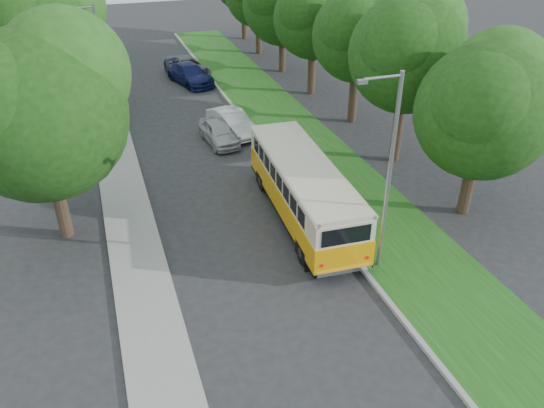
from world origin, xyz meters
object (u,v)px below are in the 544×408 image
object	(u,v)px
car_silver	(219,132)
car_grey	(187,67)
vintage_bus	(303,191)
car_white	(232,122)
lamppost_near	(388,170)
car_blue	(190,74)
lamppost_far	(101,63)

from	to	relation	value
car_silver	car_grey	world-z (taller)	car_grey
vintage_bus	car_white	size ratio (longest dim) A/B	2.23
lamppost_near	vintage_bus	world-z (taller)	lamppost_near
car_silver	car_blue	distance (m)	11.83
vintage_bus	car_white	bearing A→B (deg)	95.23
vintage_bus	car_white	world-z (taller)	vintage_bus
lamppost_near	car_white	size ratio (longest dim) A/B	1.82
car_blue	car_grey	distance (m)	1.90
car_white	lamppost_far	bearing A→B (deg)	140.58
lamppost_far	car_blue	world-z (taller)	lamppost_far
car_white	car_grey	world-z (taller)	car_grey
lamppost_near	car_white	xyz separation A→B (m)	(-1.84, 15.07, -3.65)
vintage_bus	car_silver	distance (m)	9.75
car_grey	lamppost_near	bearing A→B (deg)	-96.54
lamppost_near	vintage_bus	size ratio (longest dim) A/B	0.82
car_silver	car_white	distance (m)	1.59
lamppost_far	car_grey	size ratio (longest dim) A/B	1.42
vintage_bus	car_blue	bearing A→B (deg)	95.46
vintage_bus	car_white	distance (m)	10.74
lamppost_far	vintage_bus	size ratio (longest dim) A/B	0.77
car_blue	car_grey	bearing A→B (deg)	67.96
car_white	car_grey	distance (m)	12.59
lamppost_far	car_blue	xyz separation A→B (m)	(6.57, 7.27, -3.37)
car_silver	lamppost_near	bearing A→B (deg)	-83.51
lamppost_far	car_blue	distance (m)	10.36
car_white	car_blue	bearing A→B (deg)	79.12
vintage_bus	car_blue	xyz separation A→B (m)	(-0.91, 21.41, -0.71)
car_white	car_blue	world-z (taller)	car_blue
lamppost_near	lamppost_far	distance (m)	20.53
lamppost_near	car_grey	world-z (taller)	lamppost_near
lamppost_far	car_grey	world-z (taller)	lamppost_far
lamppost_near	vintage_bus	xyz separation A→B (m)	(-1.43, 4.36, -2.91)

